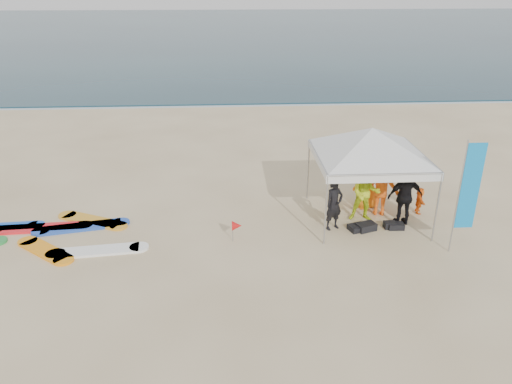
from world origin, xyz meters
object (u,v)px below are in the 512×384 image
object	(u,v)px
person_yellow	(365,193)
person_orange_a	(381,187)
person_black_b	(405,196)
canopy_tent	(373,128)
person_black_a	(334,204)
surfboard_spread	(48,234)
feather_flag	(469,188)
person_orange_b	(368,180)
marker_pennant	(237,226)
person_seated	(419,200)

from	to	relation	value
person_yellow	person_orange_a	distance (m)	0.73
person_orange_a	person_black_b	distance (m)	0.89
canopy_tent	person_black_a	bearing A→B (deg)	-150.41
person_black_b	surfboard_spread	distance (m)	10.60
person_yellow	feather_flag	world-z (taller)	feather_flag
person_black_a	person_yellow	xyz separation A→B (m)	(1.06, 0.51, 0.12)
person_black_a	person_orange_a	bearing A→B (deg)	2.82
canopy_tent	surfboard_spread	xyz separation A→B (m)	(-9.52, -0.58, -2.87)
person_orange_a	person_orange_b	world-z (taller)	person_orange_b
feather_flag	marker_pennant	distance (m)	6.27
canopy_tent	feather_flag	xyz separation A→B (m)	(2.04, -2.17, -1.01)
person_yellow	person_seated	distance (m)	1.98
surfboard_spread	person_black_b	bearing A→B (deg)	0.60
person_black_b	canopy_tent	world-z (taller)	canopy_tent
feather_flag	marker_pennant	size ratio (longest dim) A/B	5.03
person_yellow	feather_flag	size ratio (longest dim) A/B	0.56
feather_flag	person_seated	bearing A→B (deg)	95.19
marker_pennant	person_black_b	bearing A→B (deg)	8.94
person_orange_b	surfboard_spread	distance (m)	9.92
person_seated	surfboard_spread	xyz separation A→B (m)	(-11.34, -0.84, -0.39)
person_black_b	surfboard_spread	xyz separation A→B (m)	(-10.56, -0.11, -0.88)
person_orange_b	person_seated	bearing A→B (deg)	143.66
person_black_b	person_seated	bearing A→B (deg)	-139.90
person_orange_b	surfboard_spread	size ratio (longest dim) A/B	0.32
person_orange_a	person_black_b	size ratio (longest dim) A/B	1.01
person_black_a	person_orange_b	xyz separation A→B (m)	(1.38, 1.42, 0.17)
person_black_b	person_seated	xyz separation A→B (m)	(0.77, 0.73, -0.49)
person_seated	feather_flag	size ratio (longest dim) A/B	0.27
person_yellow	person_orange_a	world-z (taller)	person_orange_a
person_black_a	feather_flag	xyz separation A→B (m)	(3.16, -1.53, 1.10)
person_orange_b	canopy_tent	size ratio (longest dim) A/B	0.44
person_orange_a	canopy_tent	distance (m)	2.07
person_orange_a	surfboard_spread	bearing A→B (deg)	17.36
canopy_tent	person_black_b	bearing A→B (deg)	-24.12
person_black_b	marker_pennant	size ratio (longest dim) A/B	2.86
person_yellow	person_orange_a	bearing A→B (deg)	43.00
person_orange_a	feather_flag	world-z (taller)	feather_flag
canopy_tent	marker_pennant	distance (m)	4.84
person_black_a	person_yellow	distance (m)	1.18
feather_flag	person_black_b	bearing A→B (deg)	120.27
person_orange_b	surfboard_spread	world-z (taller)	person_orange_b
person_seated	surfboard_spread	size ratio (longest dim) A/B	0.14
person_yellow	person_seated	bearing A→B (deg)	21.33
person_orange_a	marker_pennant	distance (m)	4.82
person_orange_a	surfboard_spread	world-z (taller)	person_orange_a
person_yellow	surfboard_spread	distance (m)	9.50
person_orange_b	person_seated	size ratio (longest dim) A/B	2.25
person_yellow	person_orange_a	size ratio (longest dim) A/B	0.98
person_seated	canopy_tent	world-z (taller)	canopy_tent
person_black_b	person_yellow	bearing A→B (deg)	-19.97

